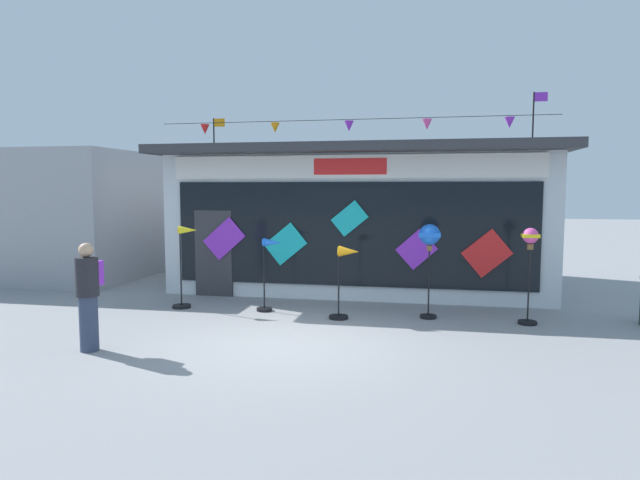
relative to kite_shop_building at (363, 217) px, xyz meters
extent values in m
plane|color=gray|center=(-0.53, -5.96, -1.76)|extent=(80.00, 80.00, 0.00)
cube|color=silver|center=(0.00, 0.05, -0.12)|extent=(8.87, 5.10, 3.28)
cube|color=#333338|center=(0.00, -0.31, 1.62)|extent=(9.27, 5.82, 0.20)
cube|color=white|center=(0.00, -2.54, 1.22)|extent=(8.16, 0.08, 0.50)
cube|color=red|center=(0.00, -2.57, 1.22)|extent=(1.60, 0.04, 0.35)
cube|color=black|center=(0.00, -2.53, -0.26)|extent=(7.98, 0.06, 2.30)
cube|color=#333338|center=(-3.19, -2.53, -0.76)|extent=(0.90, 0.07, 2.00)
cube|color=purple|center=(-2.91, -2.59, -0.41)|extent=(1.03, 0.03, 1.01)
cube|color=#19B7BC|center=(-1.45, -2.59, -0.50)|extent=(1.01, 0.03, 0.98)
cube|color=#19B7BC|center=(0.00, -2.59, 0.09)|extent=(0.84, 0.03, 0.81)
cube|color=purple|center=(1.46, -2.59, -0.56)|extent=(0.91, 0.03, 0.90)
cube|color=red|center=(2.91, -2.59, -0.61)|extent=(1.06, 0.03, 1.04)
cylinder|color=black|center=(0.00, -2.74, 2.21)|extent=(8.52, 0.01, 0.01)
cone|color=red|center=(-3.26, -2.74, 2.07)|extent=(0.20, 0.20, 0.22)
cone|color=orange|center=(-1.63, -2.74, 2.07)|extent=(0.20, 0.20, 0.22)
cone|color=purple|center=(0.00, -2.74, 2.07)|extent=(0.20, 0.20, 0.22)
cone|color=#EA4CA3|center=(1.63, -2.74, 2.07)|extent=(0.20, 0.20, 0.22)
cone|color=purple|center=(3.27, -2.74, 2.07)|extent=(0.20, 0.20, 0.22)
cylinder|color=black|center=(-4.18, 0.05, 2.20)|extent=(0.04, 0.04, 0.95)
cube|color=orange|center=(-4.02, 0.05, 2.56)|extent=(0.32, 0.02, 0.22)
cylinder|color=black|center=(4.19, 0.05, 2.42)|extent=(0.04, 0.04, 1.39)
cube|color=purple|center=(4.35, 0.05, 2.99)|extent=(0.32, 0.02, 0.22)
cylinder|color=black|center=(-3.38, -3.89, -1.73)|extent=(0.38, 0.38, 0.06)
cylinder|color=black|center=(-3.38, -3.89, -0.94)|extent=(0.03, 0.03, 1.65)
cone|color=yellow|center=(-3.19, -3.89, -0.12)|extent=(0.39, 0.18, 0.16)
cylinder|color=orange|center=(-3.38, -3.89, -0.12)|extent=(0.03, 0.16, 0.16)
cylinder|color=black|center=(-1.58, -3.83, -1.73)|extent=(0.32, 0.32, 0.06)
cylinder|color=black|center=(-1.58, -3.83, -1.05)|extent=(0.03, 0.03, 1.42)
cone|color=blue|center=(-1.39, -3.83, -0.35)|extent=(0.39, 0.21, 0.17)
cylinder|color=blue|center=(-1.58, -3.83, -0.35)|extent=(0.03, 0.16, 0.16)
cylinder|color=black|center=(0.03, -4.21, -1.73)|extent=(0.37, 0.37, 0.06)
cylinder|color=black|center=(0.03, -4.21, -1.11)|extent=(0.03, 0.03, 1.31)
cone|color=orange|center=(0.22, -4.21, -0.45)|extent=(0.41, 0.25, 0.21)
cylinder|color=yellow|center=(0.03, -4.21, -0.45)|extent=(0.03, 0.16, 0.16)
cylinder|color=black|center=(1.73, -3.82, -1.73)|extent=(0.32, 0.32, 0.06)
cylinder|color=black|center=(1.73, -3.82, -1.05)|extent=(0.03, 0.03, 1.43)
sphere|color=blue|center=(1.73, -3.82, -0.13)|extent=(0.40, 0.40, 0.40)
cube|color=blue|center=(1.73, -3.82, -0.13)|extent=(0.41, 0.41, 0.09)
cube|color=brown|center=(1.73, -3.82, -0.39)|extent=(0.10, 0.10, 0.10)
cylinder|color=black|center=(3.53, -3.95, -1.73)|extent=(0.34, 0.34, 0.06)
cylinder|color=black|center=(3.53, -3.95, -1.01)|extent=(0.03, 0.03, 1.50)
sphere|color=#EA4CA3|center=(3.53, -3.95, -0.11)|extent=(0.29, 0.29, 0.29)
cube|color=yellow|center=(3.53, -3.95, -0.11)|extent=(0.29, 0.29, 0.06)
cube|color=brown|center=(3.53, -3.95, -0.32)|extent=(0.10, 0.10, 0.10)
cylinder|color=#333D56|center=(-3.41, -7.04, -1.33)|extent=(0.28, 0.28, 0.86)
cylinder|color=#232328|center=(-3.41, -7.04, -0.60)|extent=(0.34, 0.34, 0.60)
sphere|color=tan|center=(-3.41, -7.04, -0.19)|extent=(0.22, 0.22, 0.22)
cube|color=purple|center=(-3.43, -6.84, -0.57)|extent=(0.27, 0.18, 0.38)
cube|color=#99999E|center=(-9.15, 0.97, -0.01)|extent=(6.03, 7.41, 3.51)
camera|label=1|loc=(1.71, -14.51, 0.74)|focal=30.89mm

